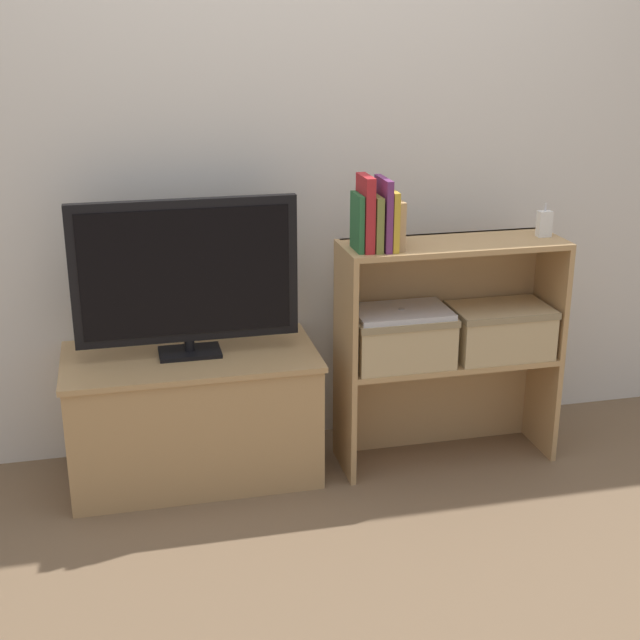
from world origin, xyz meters
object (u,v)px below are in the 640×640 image
(book_crimson, at_px, (365,213))
(storage_basket_left, at_px, (400,336))
(tv_stand, at_px, (193,415))
(tv, at_px, (186,274))
(book_olive, at_px, (374,222))
(book_tan, at_px, (397,224))
(storage_basket_right, at_px, (500,328))
(baby_monitor, at_px, (544,224))
(book_forest, at_px, (357,222))
(book_mustard, at_px, (390,219))
(laptop, at_px, (401,312))
(book_plum, at_px, (383,214))

(book_crimson, bearing_deg, storage_basket_left, 7.40)
(tv_stand, distance_m, tv, 0.54)
(book_olive, height_order, storage_basket_left, book_olive)
(tv, bearing_deg, book_tan, -9.58)
(tv, xyz_separation_m, storage_basket_right, (1.15, -0.10, -0.26))
(book_crimson, xyz_separation_m, storage_basket_right, (0.54, 0.02, -0.47))
(book_tan, xyz_separation_m, baby_monitor, (0.58, 0.03, -0.04))
(book_crimson, relative_size, book_tan, 1.52)
(tv_stand, relative_size, book_forest, 4.59)
(book_olive, bearing_deg, book_mustard, -0.00)
(storage_basket_right, bearing_deg, tv_stand, 174.76)
(book_forest, relative_size, book_mustard, 0.95)
(baby_monitor, bearing_deg, laptop, -178.42)
(tv, height_order, book_olive, book_olive)
(laptop, bearing_deg, baby_monitor, 1.58)
(baby_monitor, height_order, laptop, baby_monitor)
(storage_basket_left, relative_size, laptop, 1.06)
(storage_basket_left, xyz_separation_m, storage_basket_right, (0.39, 0.00, 0.00))
(storage_basket_right, bearing_deg, book_tan, -177.40)
(book_mustard, bearing_deg, tv, 170.07)
(book_crimson, height_order, baby_monitor, book_crimson)
(book_forest, height_order, book_mustard, book_mustard)
(book_mustard, distance_m, baby_monitor, 0.61)
(baby_monitor, relative_size, storage_basket_right, 0.34)
(book_mustard, bearing_deg, laptop, 18.41)
(book_plum, height_order, laptop, book_plum)
(tv, relative_size, baby_monitor, 6.32)
(tv_stand, height_order, book_tan, book_tan)
(book_forest, height_order, storage_basket_right, book_forest)
(tv_stand, bearing_deg, book_olive, -10.92)
(tv_stand, distance_m, book_plum, 1.01)
(baby_monitor, bearing_deg, book_tan, -176.61)
(tv_stand, xyz_separation_m, storage_basket_right, (1.15, -0.11, 0.28))
(book_forest, height_order, book_plum, book_plum)
(book_plum, xyz_separation_m, book_tan, (0.05, 0.00, -0.04))
(book_crimson, distance_m, storage_basket_right, 0.71)
(book_crimson, xyz_separation_m, book_tan, (0.12, -0.00, -0.04))
(book_forest, bearing_deg, book_crimson, 0.00)
(book_olive, xyz_separation_m, book_tan, (0.08, 0.00, -0.01))
(tv_stand, height_order, book_mustard, book_mustard)
(book_mustard, relative_size, baby_monitor, 1.66)
(storage_basket_left, bearing_deg, book_plum, -167.00)
(baby_monitor, xyz_separation_m, storage_basket_right, (-0.15, -0.01, -0.39))
(storage_basket_left, bearing_deg, baby_monitor, 1.58)
(storage_basket_right, distance_m, laptop, 0.40)
(storage_basket_left, bearing_deg, storage_basket_right, 0.00)
(tv, distance_m, storage_basket_left, 0.81)
(book_mustard, distance_m, storage_basket_left, 0.45)
(book_plum, bearing_deg, tv, 169.70)
(laptop, bearing_deg, storage_basket_right, 0.00)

